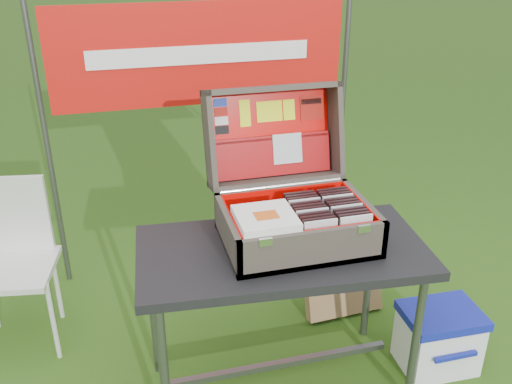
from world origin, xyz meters
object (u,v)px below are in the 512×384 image
object	(u,v)px
table	(280,320)
cooler	(438,338)
cardboard_box	(342,274)
suitcase	(294,175)
chair	(13,272)

from	to	relation	value
table	cooler	bearing A→B (deg)	-0.39
cardboard_box	suitcase	bearing A→B (deg)	-141.58
table	suitcase	size ratio (longest dim) A/B	1.96
suitcase	cardboard_box	size ratio (longest dim) A/B	1.34
suitcase	chair	world-z (taller)	suitcase
suitcase	cooler	distance (m)	1.12
chair	suitcase	bearing A→B (deg)	-14.06
cooler	cardboard_box	bearing A→B (deg)	119.05
table	chair	world-z (taller)	chair
cardboard_box	cooler	bearing A→B (deg)	-65.90
chair	cardboard_box	world-z (taller)	chair
suitcase	chair	size ratio (longest dim) A/B	0.72
chair	cardboard_box	distance (m)	1.67
table	suitcase	bearing A→B (deg)	56.07
cooler	cardboard_box	distance (m)	0.60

